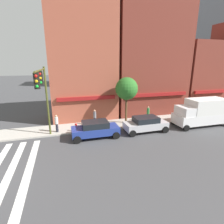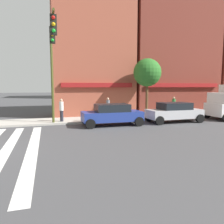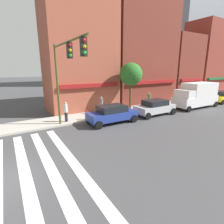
{
  "view_description": "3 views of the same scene",
  "coord_description": "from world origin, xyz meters",
  "px_view_note": "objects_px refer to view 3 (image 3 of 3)",
  "views": [
    {
      "loc": [
        5.9,
        -10.56,
        6.85
      ],
      "look_at": [
        10.68,
        6.0,
        2.0
      ],
      "focal_mm": 28.0,
      "sensor_mm": 36.0,
      "label": 1
    },
    {
      "loc": [
        4.11,
        -10.61,
        2.86
      ],
      "look_at": [
        8.66,
        4.7,
        1.0
      ],
      "focal_mm": 35.0,
      "sensor_mm": 36.0,
      "label": 2
    },
    {
      "loc": [
        0.86,
        -8.09,
        4.77
      ],
      "look_at": [
        8.66,
        4.7,
        1.0
      ],
      "focal_mm": 28.0,
      "sensor_mm": 36.0,
      "label": 3
    }
  ],
  "objects_px": {
    "street_tree": "(131,75)",
    "pedestrian_white_shirt": "(66,111)",
    "pedestrian_grey_coat": "(101,105)",
    "pedestrian_green_top": "(149,100)",
    "fire_hydrant": "(87,115)",
    "sedan_blue": "(112,114)",
    "box_truck_white": "(196,95)",
    "traffic_signal": "(65,68)",
    "sedan_silver": "(155,107)",
    "sedan_yellow": "(223,97)"
  },
  "relations": [
    {
      "from": "street_tree",
      "to": "pedestrian_white_shirt",
      "type": "bearing_deg",
      "value": -174.36
    },
    {
      "from": "pedestrian_grey_coat",
      "to": "street_tree",
      "type": "height_order",
      "value": "street_tree"
    },
    {
      "from": "pedestrian_green_top",
      "to": "fire_hydrant",
      "type": "distance_m",
      "value": 8.62
    },
    {
      "from": "sedan_blue",
      "to": "box_truck_white",
      "type": "relative_size",
      "value": 0.71
    },
    {
      "from": "pedestrian_green_top",
      "to": "fire_hydrant",
      "type": "bearing_deg",
      "value": 115.06
    },
    {
      "from": "sedan_blue",
      "to": "box_truck_white",
      "type": "height_order",
      "value": "box_truck_white"
    },
    {
      "from": "box_truck_white",
      "to": "pedestrian_white_shirt",
      "type": "height_order",
      "value": "box_truck_white"
    },
    {
      "from": "pedestrian_white_shirt",
      "to": "pedestrian_grey_coat",
      "type": "xyz_separation_m",
      "value": [
        4.02,
        0.9,
        0.0
      ]
    },
    {
      "from": "box_truck_white",
      "to": "sedan_blue",
      "type": "bearing_deg",
      "value": -179.5
    },
    {
      "from": "pedestrian_white_shirt",
      "to": "pedestrian_grey_coat",
      "type": "distance_m",
      "value": 4.12
    },
    {
      "from": "box_truck_white",
      "to": "pedestrian_green_top",
      "type": "height_order",
      "value": "box_truck_white"
    },
    {
      "from": "street_tree",
      "to": "pedestrian_grey_coat",
      "type": "bearing_deg",
      "value": 177.65
    },
    {
      "from": "traffic_signal",
      "to": "fire_hydrant",
      "type": "relative_size",
      "value": 7.78
    },
    {
      "from": "sedan_silver",
      "to": "pedestrian_grey_coat",
      "type": "bearing_deg",
      "value": 147.2
    },
    {
      "from": "traffic_signal",
      "to": "fire_hydrant",
      "type": "distance_m",
      "value": 5.41
    },
    {
      "from": "sedan_silver",
      "to": "pedestrian_white_shirt",
      "type": "bearing_deg",
      "value": 166.0
    },
    {
      "from": "traffic_signal",
      "to": "box_truck_white",
      "type": "relative_size",
      "value": 1.05
    },
    {
      "from": "sedan_blue",
      "to": "pedestrian_green_top",
      "type": "relative_size",
      "value": 2.49
    },
    {
      "from": "pedestrian_white_shirt",
      "to": "pedestrian_grey_coat",
      "type": "relative_size",
      "value": 1.0
    },
    {
      "from": "box_truck_white",
      "to": "street_tree",
      "type": "xyz_separation_m",
      "value": [
        -8.01,
        2.8,
        2.5
      ]
    },
    {
      "from": "sedan_blue",
      "to": "street_tree",
      "type": "relative_size",
      "value": 0.85
    },
    {
      "from": "sedan_yellow",
      "to": "fire_hydrant",
      "type": "height_order",
      "value": "sedan_yellow"
    },
    {
      "from": "sedan_yellow",
      "to": "pedestrian_green_top",
      "type": "xyz_separation_m",
      "value": [
        -11.66,
        2.71,
        0.23
      ]
    },
    {
      "from": "traffic_signal",
      "to": "sedan_blue",
      "type": "distance_m",
      "value": 5.78
    },
    {
      "from": "traffic_signal",
      "to": "sedan_yellow",
      "type": "distance_m",
      "value": 23.07
    },
    {
      "from": "sedan_silver",
      "to": "sedan_blue",
      "type": "bearing_deg",
      "value": 179.16
    },
    {
      "from": "sedan_blue",
      "to": "sedan_yellow",
      "type": "bearing_deg",
      "value": 0.29
    },
    {
      "from": "traffic_signal",
      "to": "box_truck_white",
      "type": "height_order",
      "value": "traffic_signal"
    },
    {
      "from": "sedan_blue",
      "to": "box_truck_white",
      "type": "distance_m",
      "value": 12.17
    },
    {
      "from": "pedestrian_grey_coat",
      "to": "pedestrian_green_top",
      "type": "bearing_deg",
      "value": 139.21
    },
    {
      "from": "traffic_signal",
      "to": "pedestrian_green_top",
      "type": "xyz_separation_m",
      "value": [
        11.05,
        3.35,
        -3.74
      ]
    },
    {
      "from": "sedan_yellow",
      "to": "fire_hydrant",
      "type": "distance_m",
      "value": 20.29
    },
    {
      "from": "fire_hydrant",
      "to": "sedan_blue",
      "type": "bearing_deg",
      "value": -45.76
    },
    {
      "from": "sedan_yellow",
      "to": "pedestrian_green_top",
      "type": "bearing_deg",
      "value": 166.16
    },
    {
      "from": "pedestrian_white_shirt",
      "to": "street_tree",
      "type": "xyz_separation_m",
      "value": [
        7.65,
        0.76,
        3.02
      ]
    },
    {
      "from": "street_tree",
      "to": "traffic_signal",
      "type": "bearing_deg",
      "value": -157.5
    },
    {
      "from": "sedan_yellow",
      "to": "fire_hydrant",
      "type": "bearing_deg",
      "value": 174.45
    },
    {
      "from": "sedan_blue",
      "to": "pedestrian_white_shirt",
      "type": "height_order",
      "value": "pedestrian_white_shirt"
    },
    {
      "from": "box_truck_white",
      "to": "fire_hydrant",
      "type": "xyz_separation_m",
      "value": [
        -13.8,
        1.7,
        -0.97
      ]
    },
    {
      "from": "sedan_silver",
      "to": "pedestrian_green_top",
      "type": "height_order",
      "value": "pedestrian_green_top"
    },
    {
      "from": "sedan_silver",
      "to": "fire_hydrant",
      "type": "distance_m",
      "value": 7.1
    },
    {
      "from": "traffic_signal",
      "to": "street_tree",
      "type": "bearing_deg",
      "value": 22.5
    },
    {
      "from": "sedan_blue",
      "to": "fire_hydrant",
      "type": "height_order",
      "value": "sedan_blue"
    },
    {
      "from": "sedan_silver",
      "to": "box_truck_white",
      "type": "height_order",
      "value": "box_truck_white"
    },
    {
      "from": "pedestrian_green_top",
      "to": "street_tree",
      "type": "xyz_separation_m",
      "value": [
        -2.76,
        0.09,
        3.02
      ]
    },
    {
      "from": "sedan_blue",
      "to": "pedestrian_green_top",
      "type": "xyz_separation_m",
      "value": [
        6.9,
        2.71,
        0.23
      ]
    },
    {
      "from": "box_truck_white",
      "to": "sedan_yellow",
      "type": "bearing_deg",
      "value": 0.5
    },
    {
      "from": "street_tree",
      "to": "fire_hydrant",
      "type": "bearing_deg",
      "value": -169.25
    },
    {
      "from": "pedestrian_green_top",
      "to": "pedestrian_grey_coat",
      "type": "xyz_separation_m",
      "value": [
        -6.39,
        0.24,
        0.0
      ]
    },
    {
      "from": "traffic_signal",
      "to": "sedan_yellow",
      "type": "bearing_deg",
      "value": 1.6
    }
  ]
}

